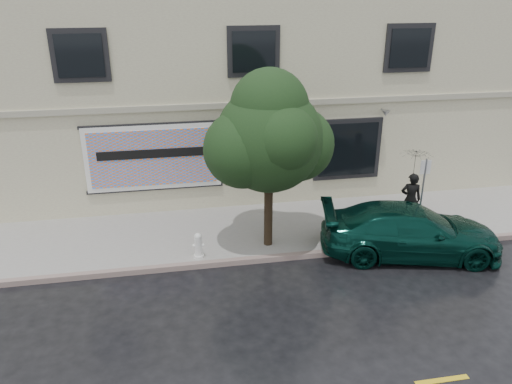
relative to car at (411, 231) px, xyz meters
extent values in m
plane|color=black|center=(-3.78, -1.20, -0.72)|extent=(90.00, 90.00, 0.00)
cube|color=#9A9892|center=(-3.78, 2.05, -0.64)|extent=(20.00, 3.50, 0.15)
cube|color=gray|center=(-3.78, 0.30, -0.64)|extent=(20.00, 0.18, 0.16)
cube|color=beige|center=(-3.78, 7.80, 2.78)|extent=(20.00, 8.00, 7.00)
cube|color=#9E9984|center=(-3.78, 3.76, 2.88)|extent=(20.00, 0.12, 0.18)
cube|color=black|center=(-0.58, 3.76, 1.23)|extent=(2.30, 0.10, 2.10)
cube|color=black|center=(-0.58, 3.70, 1.23)|extent=(2.00, 0.05, 1.80)
cube|color=black|center=(-8.78, 3.70, 4.48)|extent=(1.30, 0.05, 1.20)
cube|color=black|center=(-3.78, 3.70, 4.48)|extent=(1.30, 0.05, 1.20)
cube|color=black|center=(1.22, 3.70, 4.48)|extent=(1.30, 0.05, 1.20)
cube|color=white|center=(-6.98, 3.73, 1.33)|extent=(4.20, 0.06, 2.10)
cube|color=orange|center=(-6.98, 3.69, 1.33)|extent=(3.90, 0.04, 1.80)
cube|color=black|center=(-6.98, 3.76, 0.28)|extent=(4.30, 0.10, 0.10)
cube|color=black|center=(-6.98, 3.76, 2.38)|extent=(4.30, 0.10, 0.10)
cube|color=black|center=(-6.98, 3.66, 1.48)|extent=(3.40, 0.02, 0.28)
imported|color=#072E26|center=(0.00, 0.00, 0.00)|extent=(5.28, 3.19, 1.44)
imported|color=black|center=(0.68, 1.47, 0.28)|extent=(0.71, 0.57, 1.70)
imported|color=black|center=(0.68, 1.47, 1.50)|extent=(1.07, 1.07, 0.75)
cylinder|color=black|center=(-3.85, 1.00, 0.54)|extent=(0.24, 0.24, 2.22)
sphere|color=black|center=(-3.85, 1.00, 2.58)|extent=(2.86, 2.86, 2.86)
cylinder|color=silver|center=(-5.87, 0.60, -0.53)|extent=(0.28, 0.28, 0.08)
cylinder|color=silver|center=(-5.87, 0.60, -0.23)|extent=(0.21, 0.21, 0.52)
sphere|color=silver|center=(-5.87, 0.60, 0.06)|extent=(0.21, 0.21, 0.21)
cylinder|color=silver|center=(-5.87, 0.60, -0.21)|extent=(0.30, 0.09, 0.09)
cylinder|color=gray|center=(0.48, 0.50, 0.68)|extent=(0.05, 0.05, 2.49)
cube|color=silver|center=(0.48, 0.50, 1.68)|extent=(0.31, 0.02, 0.40)
camera|label=1|loc=(-6.45, -11.42, 6.38)|focal=35.00mm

